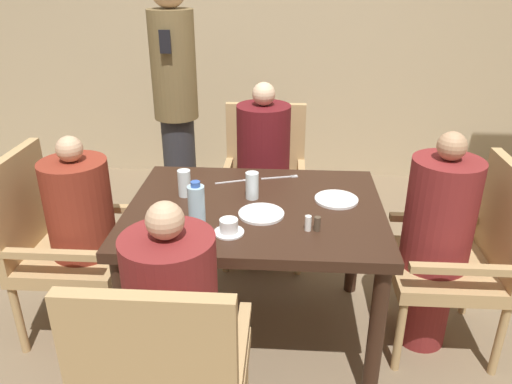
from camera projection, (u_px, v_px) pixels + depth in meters
name	position (u px, v px, depth m)	size (l,w,h in m)	color
ground_plane	(255.00, 330.00, 2.67)	(16.00, 16.00, 0.00)	#7A664C
wall_back	(273.00, 15.00, 4.13)	(8.00, 0.06, 2.80)	tan
dining_table	(255.00, 224.00, 2.40)	(1.20, 0.93, 0.74)	#331E14
chair_left_side	(56.00, 239.00, 2.51)	(0.52, 0.52, 0.97)	tan
diner_in_left_chair	(84.00, 235.00, 2.49)	(0.32, 0.32, 1.07)	maroon
chair_far_side	(264.00, 177.00, 3.24)	(0.52, 0.52, 0.97)	tan
diner_in_far_chair	(263.00, 174.00, 3.07)	(0.32, 0.32, 1.17)	#5B1419
chair_right_side	(465.00, 253.00, 2.39)	(0.52, 0.52, 0.97)	tan
diner_in_right_chair	(435.00, 242.00, 2.37)	(0.32, 0.32, 1.13)	maroon
chair_near_corner	(167.00, 377.00, 1.67)	(0.52, 0.52, 0.97)	tan
diner_in_near_chair	(175.00, 337.00, 1.79)	(0.32, 0.32, 1.10)	maroon
standing_host	(176.00, 100.00, 3.37)	(0.30, 0.33, 1.76)	#2D2D33
plate_main_left	(336.00, 199.00, 2.40)	(0.21, 0.21, 0.01)	white
plate_main_right	(261.00, 214.00, 2.27)	(0.21, 0.21, 0.01)	white
teacup_with_saucer	(229.00, 227.00, 2.11)	(0.13, 0.13, 0.06)	white
water_bottle	(197.00, 207.00, 2.11)	(0.07, 0.07, 0.22)	#A3C6DB
glass_tall_near	(252.00, 186.00, 2.41)	(0.06, 0.06, 0.13)	silver
glass_tall_mid	(184.00, 183.00, 2.43)	(0.06, 0.06, 0.13)	silver
salt_shaker	(308.00, 223.00, 2.13)	(0.03, 0.03, 0.07)	white
pepper_shaker	(317.00, 224.00, 2.12)	(0.03, 0.03, 0.06)	#4C3D2D
fork_beside_plate	(283.00, 177.00, 2.67)	(0.20, 0.07, 0.00)	silver
knife_beside_plate	(237.00, 181.00, 2.62)	(0.20, 0.08, 0.00)	silver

